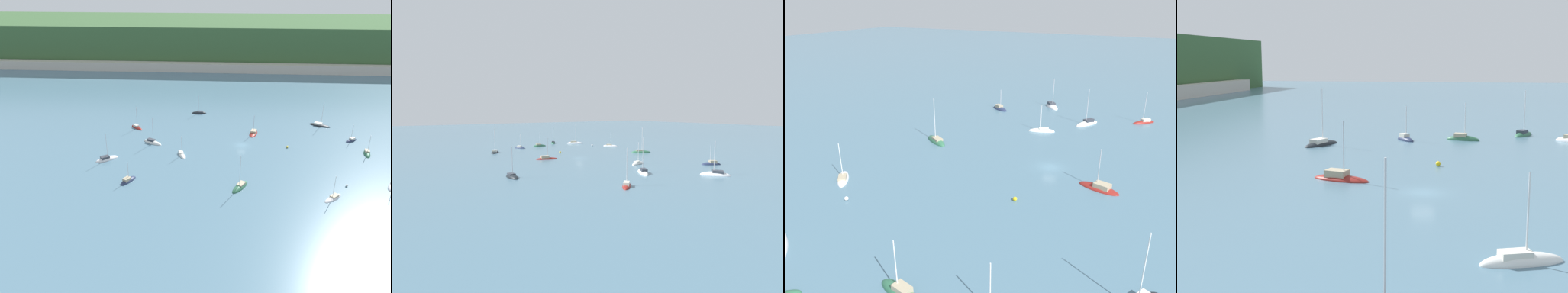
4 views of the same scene
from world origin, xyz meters
The scene contains 17 objects.
ground_plane centered at (0.00, 0.00, 0.00)m, with size 600.00×600.00×0.00m, color slate.
sailboat_0 centered at (31.05, 20.05, 0.12)m, with size 8.25×5.82×10.52m.
sailboat_1 centered at (-43.65, -13.63, 0.11)m, with size 7.48×6.52×9.78m.
sailboat_2 centered at (-1.66, -27.95, 0.09)m, with size 5.94×7.79×11.13m.
sailboat_3 centered at (41.06, -4.09, 0.11)m, with size 3.19×6.39×7.75m.
sailboat_4 centered at (-31.18, -0.02, 0.12)m, with size 7.68×5.60×10.43m.
sailboat_5 centered at (4.79, 10.52, 0.14)m, with size 4.47×7.86×7.93m.
sailboat_6 centered at (49.05, -15.61, 0.10)m, with size 6.93×4.97×9.55m.
sailboat_7 centered at (39.02, 6.28, 0.12)m, with size 5.23×4.35×7.01m.
sailboat_8 centered at (-33.76, -26.67, 0.11)m, with size 4.86×6.36×6.83m.
sailboat_9 centered at (-16.48, 30.73, 0.07)m, with size 6.13×2.30×8.76m.
sailboat_10 centered at (41.85, -24.11, 0.10)m, with size 6.70×7.84×10.86m.
sailboat_11 centered at (-20.06, -8.67, 0.08)m, with size 3.81×6.71×7.58m.
sailboat_12 centered at (22.94, -31.98, 0.08)m, with size 6.36×5.95×7.59m.
sailboat_13 centered at (-39.42, 13.16, 0.13)m, with size 5.97×5.97×9.24m.
mooring_buoy_0 centered at (28.36, -25.48, 0.34)m, with size 0.68×0.68×0.68m.
mooring_buoy_1 centered at (15.51, -0.89, 0.35)m, with size 0.70×0.70×0.70m.
Camera 2 is at (-88.72, 57.28, 16.62)m, focal length 28.00 mm.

